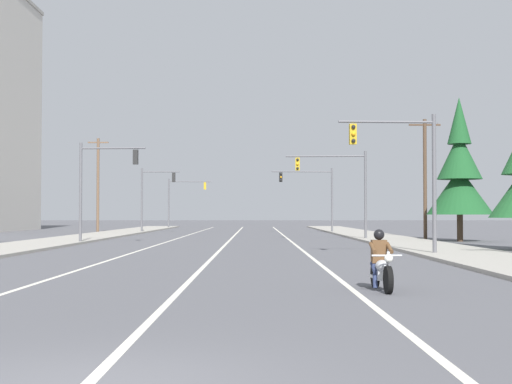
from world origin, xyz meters
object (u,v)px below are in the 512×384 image
Objects in this scene: traffic_signal_near_right at (404,163)px; traffic_signal_mid_left at (149,191)px; utility_pole_left_far at (95,183)px; traffic_signal_mid_right at (339,181)px; conifer_tree_right_verge_far at (456,175)px; motorcycle_with_rider at (378,266)px; traffic_signal_far_left at (178,195)px; utility_pole_right_far at (422,176)px; traffic_signal_far_right at (311,189)px; traffic_signal_near_left at (96,178)px.

traffic_signal_near_right and traffic_signal_mid_left have the same top height.
traffic_signal_mid_right is at bearing -42.57° from utility_pole_left_far.
utility_pole_left_far is 0.94× the size of conifer_tree_right_verge_far.
motorcycle_with_rider is 0.35× the size of traffic_signal_far_left.
traffic_signal_mid_right is 6.17m from utility_pole_right_far.
traffic_signal_far_right is (2.56, 53.92, 3.57)m from motorcycle_with_rider.
traffic_signal_near_left is at bearing 114.17° from motorcycle_with_rider.
traffic_signal_far_right is 20.63m from utility_pole_left_far.
traffic_signal_near_left is at bearing -120.53° from traffic_signal_far_right.
traffic_signal_far_right is at bearing 59.47° from traffic_signal_near_left.
traffic_signal_far_left is (0.59, 22.04, 0.11)m from traffic_signal_mid_left.
traffic_signal_mid_right is 7.96m from conifer_tree_right_verge_far.
traffic_signal_mid_right is (-0.62, 19.64, 0.08)m from traffic_signal_near_right.
motorcycle_with_rider is 0.35× the size of traffic_signal_far_right.
traffic_signal_mid_left is at bearing 4.44° from utility_pole_left_far.
traffic_signal_near_left and traffic_signal_far_right have the same top height.
utility_pole_left_far is (-27.10, 18.21, 0.21)m from utility_pole_right_far.
traffic_signal_near_right and traffic_signal_near_left have the same top height.
traffic_signal_near_right is 0.69× the size of utility_pole_left_far.
conifer_tree_right_verge_far reaches higher than traffic_signal_near_left.
traffic_signal_far_left is at bearing 99.19° from motorcycle_with_rider.
traffic_signal_near_left is 48.06m from traffic_signal_far_left.
traffic_signal_far_right is 1.00× the size of traffic_signal_far_left.
utility_pole_right_far is (9.04, 35.57, 3.91)m from motorcycle_with_rider.
traffic_signal_mid_left reaches higher than motorcycle_with_rider.
traffic_signal_far_right is at bearing 87.28° from motorcycle_with_rider.
traffic_signal_mid_left is (-15.91, 19.73, -0.12)m from traffic_signal_mid_right.
traffic_signal_far_right is 19.46m from utility_pole_right_far.
traffic_signal_near_right is at bearing -104.67° from utility_pole_right_far.
traffic_signal_near_right is (3.60, 14.80, 3.48)m from motorcycle_with_rider.
utility_pole_left_far is at bearing -104.33° from traffic_signal_far_left.
traffic_signal_mid_left is 0.69× the size of utility_pole_left_far.
utility_pole_left_far is (-5.43, 25.62, 0.66)m from traffic_signal_near_left.
traffic_signal_near_right reaches higher than motorcycle_with_rider.
traffic_signal_near_left is at bearing -161.12° from utility_pole_right_far.
traffic_signal_near_right is at bearing -39.43° from traffic_signal_near_left.
traffic_signal_mid_right is 19.48m from traffic_signal_far_right.
traffic_signal_far_right is (15.19, 25.76, 0.11)m from traffic_signal_near_left.
conifer_tree_right_verge_far reaches higher than traffic_signal_far_right.
utility_pole_right_far is at bearing -70.55° from traffic_signal_far_right.
traffic_signal_far_right is 23.52m from conifer_tree_right_verge_far.
traffic_signal_mid_left is 1.00× the size of traffic_signal_far_left.
traffic_signal_near_left is 0.69× the size of utility_pole_left_far.
utility_pole_left_far reaches higher than utility_pole_right_far.
traffic_signal_near_right is 0.65× the size of conifer_tree_right_verge_far.
traffic_signal_mid_right is 28.59m from utility_pole_left_far.
utility_pole_right_far reaches higher than traffic_signal_near_left.
traffic_signal_mid_right is at bearing -51.12° from traffic_signal_mid_left.
utility_pole_left_far reaches higher than motorcycle_with_rider.
traffic_signal_near_right is 0.72× the size of utility_pole_right_far.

